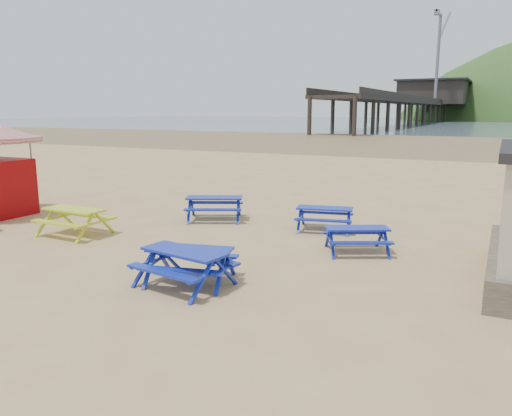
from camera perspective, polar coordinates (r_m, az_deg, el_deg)
The scene contains 10 objects.
ground at distance 14.28m, azimuth -3.74°, elevation -4.88°, with size 400.00×400.00×0.00m, color tan.
wet_sand at distance 67.33m, azimuth 20.67°, elevation 7.06°, with size 400.00×400.00×0.00m, color olive.
sea at distance 182.03m, azimuth 24.59°, elevation 8.89°, with size 400.00×400.00×0.00m, color #4C606D.
picnic_table_blue_a at distance 18.20m, azimuth -4.76°, elevation -0.03°, with size 2.52×2.34×0.85m.
picnic_table_blue_b at distance 16.74m, azimuth 7.84°, elevation -1.22°, with size 2.12×1.86×0.77m.
picnic_table_blue_c at distance 14.26m, azimuth 11.44°, elevation -3.60°, with size 2.18×2.04×0.73m.
picnic_table_blue_d at distance 11.47m, azimuth -8.19°, elevation -6.82°, with size 2.22×1.90×0.84m.
picnic_table_blue_e at distance 11.72m, azimuth -7.53°, elevation -6.49°, with size 2.25×1.97×0.81m.
picnic_table_yellow at distance 16.94m, azimuth -20.02°, elevation -1.49°, with size 2.09×1.71×0.86m.
pier at distance 191.72m, azimuth 19.36°, elevation 10.96°, with size 24.00×220.00×39.29m.
Camera 1 is at (6.94, -11.85, 3.93)m, focal length 35.00 mm.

